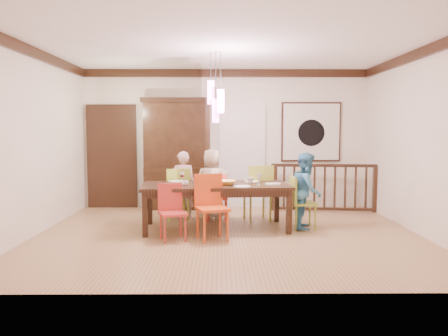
{
  "coord_description": "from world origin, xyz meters",
  "views": [
    {
      "loc": [
        -0.12,
        -6.75,
        1.64
      ],
      "look_at": [
        -0.06,
        0.48,
        1.01
      ],
      "focal_mm": 35.0,
      "sensor_mm": 36.0,
      "label": 1
    }
  ],
  "objects_px": {
    "chair_end_right": "(303,199)",
    "person_far_mid": "(212,184)",
    "chair_far_left": "(176,190)",
    "balustrade": "(325,187)",
    "person_end_right": "(306,191)",
    "dining_table": "(216,189)",
    "person_far_left": "(183,185)",
    "china_hutch": "(178,154)"
  },
  "relations": [
    {
      "from": "chair_far_left",
      "to": "china_hutch",
      "type": "height_order",
      "value": "china_hutch"
    },
    {
      "from": "balustrade",
      "to": "person_far_mid",
      "type": "xyz_separation_m",
      "value": [
        -2.26,
        -0.73,
        0.15
      ]
    },
    {
      "from": "person_far_left",
      "to": "person_end_right",
      "type": "distance_m",
      "value": 2.26
    },
    {
      "from": "dining_table",
      "to": "person_end_right",
      "type": "height_order",
      "value": "person_end_right"
    },
    {
      "from": "chair_end_right",
      "to": "china_hutch",
      "type": "height_order",
      "value": "china_hutch"
    },
    {
      "from": "chair_end_right",
      "to": "person_far_left",
      "type": "relative_size",
      "value": 0.69
    },
    {
      "from": "dining_table",
      "to": "person_far_mid",
      "type": "xyz_separation_m",
      "value": [
        -0.08,
        0.83,
        -0.03
      ]
    },
    {
      "from": "china_hutch",
      "to": "balustrade",
      "type": "bearing_deg",
      "value": -6.6
    },
    {
      "from": "chair_end_right",
      "to": "person_far_mid",
      "type": "xyz_separation_m",
      "value": [
        -1.54,
        0.8,
        0.15
      ]
    },
    {
      "from": "balustrade",
      "to": "person_end_right",
      "type": "height_order",
      "value": "person_end_right"
    },
    {
      "from": "chair_far_left",
      "to": "person_far_left",
      "type": "xyz_separation_m",
      "value": [
        0.12,
        0.05,
        0.08
      ]
    },
    {
      "from": "person_end_right",
      "to": "chair_far_left",
      "type": "bearing_deg",
      "value": 83.37
    },
    {
      "from": "dining_table",
      "to": "chair_end_right",
      "type": "distance_m",
      "value": 1.47
    },
    {
      "from": "china_hutch",
      "to": "person_far_mid",
      "type": "relative_size",
      "value": 1.76
    },
    {
      "from": "china_hutch",
      "to": "person_end_right",
      "type": "relative_size",
      "value": 1.81
    },
    {
      "from": "person_far_mid",
      "to": "person_end_right",
      "type": "distance_m",
      "value": 1.78
    },
    {
      "from": "balustrade",
      "to": "person_far_left",
      "type": "distance_m",
      "value": 2.89
    },
    {
      "from": "china_hutch",
      "to": "person_end_right",
      "type": "xyz_separation_m",
      "value": [
        2.32,
        -1.87,
        -0.52
      ]
    },
    {
      "from": "chair_far_left",
      "to": "person_end_right",
      "type": "height_order",
      "value": "person_end_right"
    },
    {
      "from": "chair_far_left",
      "to": "chair_end_right",
      "type": "relative_size",
      "value": 1.1
    },
    {
      "from": "chair_far_left",
      "to": "balustrade",
      "type": "bearing_deg",
      "value": 178.31
    },
    {
      "from": "dining_table",
      "to": "person_far_mid",
      "type": "relative_size",
      "value": 1.9
    },
    {
      "from": "dining_table",
      "to": "person_end_right",
      "type": "relative_size",
      "value": 1.95
    },
    {
      "from": "china_hutch",
      "to": "person_far_mid",
      "type": "xyz_separation_m",
      "value": [
        0.74,
        -1.07,
        -0.5
      ]
    },
    {
      "from": "chair_far_left",
      "to": "person_far_mid",
      "type": "height_order",
      "value": "person_far_mid"
    },
    {
      "from": "dining_table",
      "to": "person_far_mid",
      "type": "height_order",
      "value": "person_far_mid"
    },
    {
      "from": "china_hutch",
      "to": "balustrade",
      "type": "height_order",
      "value": "china_hutch"
    },
    {
      "from": "chair_end_right",
      "to": "person_far_left",
      "type": "height_order",
      "value": "person_far_left"
    },
    {
      "from": "chair_end_right",
      "to": "balustrade",
      "type": "relative_size",
      "value": 0.4
    },
    {
      "from": "balustrade",
      "to": "chair_end_right",
      "type": "bearing_deg",
      "value": -109.87
    },
    {
      "from": "balustrade",
      "to": "person_far_left",
      "type": "relative_size",
      "value": 1.72
    },
    {
      "from": "person_end_right",
      "to": "person_far_mid",
      "type": "bearing_deg",
      "value": 74.94
    },
    {
      "from": "person_far_left",
      "to": "person_far_mid",
      "type": "relative_size",
      "value": 0.96
    },
    {
      "from": "balustrade",
      "to": "person_far_mid",
      "type": "relative_size",
      "value": 1.66
    },
    {
      "from": "balustrade",
      "to": "person_far_left",
      "type": "xyz_separation_m",
      "value": [
        -2.79,
        -0.74,
        0.13
      ]
    },
    {
      "from": "person_far_left",
      "to": "chair_end_right",
      "type": "bearing_deg",
      "value": 156.8
    },
    {
      "from": "balustrade",
      "to": "china_hutch",
      "type": "bearing_deg",
      "value": 178.83
    },
    {
      "from": "balustrade",
      "to": "person_end_right",
      "type": "relative_size",
      "value": 1.7
    },
    {
      "from": "chair_far_left",
      "to": "chair_end_right",
      "type": "xyz_separation_m",
      "value": [
        2.19,
        -0.74,
        -0.05
      ]
    },
    {
      "from": "dining_table",
      "to": "china_hutch",
      "type": "bearing_deg",
      "value": 108.63
    },
    {
      "from": "dining_table",
      "to": "china_hutch",
      "type": "xyz_separation_m",
      "value": [
        -0.81,
        1.9,
        0.47
      ]
    },
    {
      "from": "chair_end_right",
      "to": "person_end_right",
      "type": "height_order",
      "value": "person_end_right"
    }
  ]
}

